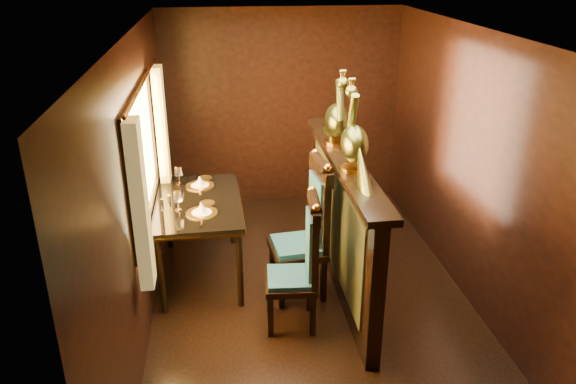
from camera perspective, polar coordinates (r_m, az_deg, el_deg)
The scene contains 8 objects.
ground at distance 5.49m, azimuth 2.48°, elevation -11.11°, with size 5.00×5.00×0.00m, color black.
room_shell at distance 4.79m, azimuth 1.76°, elevation 4.77°, with size 3.04×5.04×2.52m.
partition at distance 5.45m, azimuth 5.42°, elevation -2.84°, with size 0.26×2.70×1.36m.
dining_table at distance 5.65m, azimuth -9.15°, elevation -1.53°, with size 0.88×1.43×1.03m.
chair_left at distance 4.88m, azimuth 1.65°, elevation -6.82°, with size 0.48×0.51×1.26m.
chair_right at distance 5.30m, azimuth 2.36°, elevation -3.28°, with size 0.55×0.58×1.41m.
peacock_left at distance 4.75m, azimuth 6.85°, elevation 6.50°, with size 0.24×0.64×0.77m, color #174526, non-canonical shape.
peacock_right at distance 5.43m, azimuth 5.04°, elevation 8.70°, with size 0.24×0.64×0.77m, color #174526, non-canonical shape.
Camera 1 is at (-0.80, -4.47, 3.10)m, focal length 35.00 mm.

